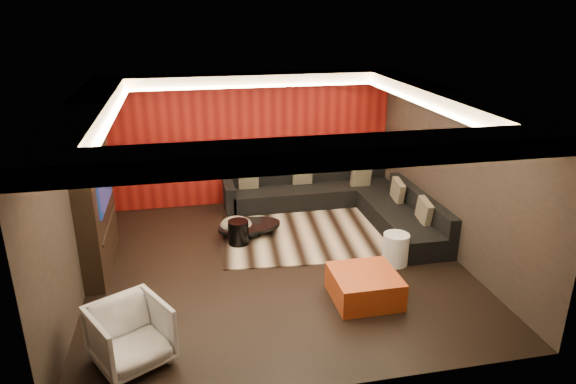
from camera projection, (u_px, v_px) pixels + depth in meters
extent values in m
cube|color=black|center=(278.00, 265.00, 8.58)|extent=(6.00, 6.00, 0.02)
cube|color=silver|center=(276.00, 96.00, 7.60)|extent=(6.00, 6.00, 0.02)
cube|color=black|center=(251.00, 139.00, 10.85)|extent=(6.00, 0.02, 2.80)
cube|color=black|center=(75.00, 199.00, 7.51)|extent=(0.02, 6.00, 2.80)
cube|color=black|center=(452.00, 173.00, 8.66)|extent=(0.02, 6.00, 2.80)
cube|color=#6B0C0A|center=(251.00, 139.00, 10.81)|extent=(5.98, 0.05, 2.78)
cube|color=silver|center=(251.00, 79.00, 10.12)|extent=(6.00, 0.60, 0.22)
cube|color=silver|center=(326.00, 153.00, 5.16)|extent=(6.00, 0.60, 0.22)
cube|color=silver|center=(86.00, 111.00, 7.12)|extent=(0.60, 4.80, 0.22)
cube|color=silver|center=(443.00, 98.00, 8.16)|extent=(0.60, 4.80, 0.22)
cube|color=#FFD899|center=(254.00, 86.00, 9.84)|extent=(4.80, 0.08, 0.04)
cube|color=#FFD899|center=(317.00, 152.00, 5.50)|extent=(4.80, 0.08, 0.04)
cube|color=#FFD899|center=(112.00, 117.00, 7.22)|extent=(0.08, 4.80, 0.04)
cube|color=#FFD899|center=(423.00, 104.00, 8.12)|extent=(0.08, 4.80, 0.04)
cube|color=black|center=(95.00, 203.00, 8.20)|extent=(0.30, 2.00, 2.20)
cube|color=black|center=(103.00, 182.00, 8.11)|extent=(0.04, 1.30, 0.80)
cube|color=black|center=(109.00, 225.00, 8.37)|extent=(0.04, 1.60, 0.04)
cube|color=tan|center=(326.00, 227.00, 9.99)|extent=(4.23, 3.31, 0.02)
cylinder|color=black|center=(249.00, 230.00, 9.60)|extent=(1.36, 1.36, 0.20)
cylinder|color=black|center=(238.00, 232.00, 9.20)|extent=(0.41, 0.41, 0.44)
ellipsoid|color=beige|center=(236.00, 226.00, 9.59)|extent=(0.80, 0.80, 0.33)
cylinder|color=silver|center=(396.00, 249.00, 8.51)|extent=(0.56, 0.56, 0.53)
cube|color=#9D4814|center=(364.00, 286.00, 7.51)|extent=(0.94, 0.94, 0.42)
imported|color=silver|center=(131.00, 335.00, 6.11)|extent=(1.14, 1.15, 0.78)
cube|color=black|center=(313.00, 195.00, 11.08)|extent=(3.50, 0.90, 0.40)
cube|color=black|center=(309.00, 174.00, 11.28)|extent=(3.50, 0.20, 0.35)
cube|color=black|center=(402.00, 222.00, 9.73)|extent=(0.90, 2.60, 0.40)
cube|color=black|center=(421.00, 202.00, 9.66)|extent=(0.20, 2.60, 0.35)
cube|color=black|center=(229.00, 197.00, 10.71)|extent=(0.20, 0.90, 0.60)
cube|color=#C1B28E|center=(302.00, 175.00, 11.07)|extent=(0.42, 0.20, 0.44)
cube|color=#C1B28E|center=(398.00, 191.00, 10.13)|extent=(0.12, 0.50, 0.50)
cube|color=#C1B28E|center=(424.00, 211.00, 9.13)|extent=(0.12, 0.50, 0.50)
cube|color=#C1B28E|center=(249.00, 179.00, 10.79)|extent=(0.42, 0.20, 0.44)
cube|color=#C1B28E|center=(361.00, 177.00, 10.94)|extent=(0.42, 0.20, 0.44)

